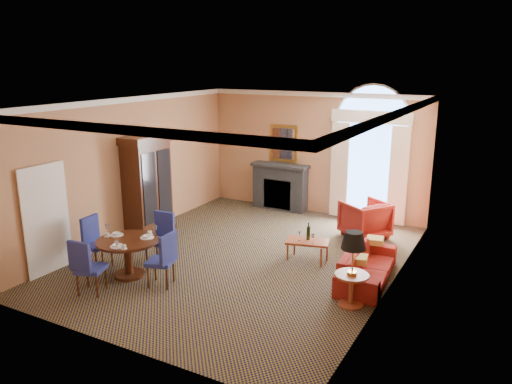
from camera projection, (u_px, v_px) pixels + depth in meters
The scene contains 12 objects.
ground at pixel (245, 258), 10.40m from camera, with size 7.50×7.50×0.00m, color #101233.
room_envelope at pixel (259, 134), 10.33m from camera, with size 6.04×7.52×3.45m.
armoire at pixel (147, 187), 11.54m from camera, with size 0.67×1.19×2.35m.
dining_table at pixel (128, 249), 9.38m from camera, with size 1.16×1.16×0.93m.
dining_chair_north at pixel (161, 234), 10.11m from camera, with size 0.48×0.50×1.02m.
dining_chair_south at pixel (86, 264), 8.61m from camera, with size 0.57×0.57×1.02m.
dining_chair_east at pixel (164, 256), 8.95m from camera, with size 0.57×0.57×1.02m.
dining_chair_west at pixel (94, 238), 9.86m from camera, with size 0.54×0.54×1.02m.
sofa at pixel (367, 266), 9.25m from camera, with size 2.01×0.78×0.59m, color maroon.
armchair at pixel (365, 219), 11.51m from camera, with size 0.92×0.95×0.86m, color maroon.
coffee_table at pixel (307, 241), 10.14m from camera, with size 0.96×0.69×0.80m.
side_table at pixel (353, 259), 8.16m from camera, with size 0.57×0.57×1.27m.
Camera 1 is at (4.83, -8.41, 3.99)m, focal length 35.00 mm.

